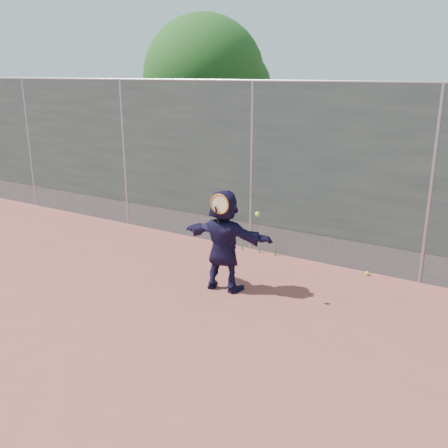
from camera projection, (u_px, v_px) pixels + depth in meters
The scene contains 7 objects.
ground at pixel (120, 326), 6.42m from camera, with size 80.00×80.00×0.00m, color #9E4C42.
player at pixel (224, 241), 7.33m from camera, with size 1.42×0.45×1.53m, color #171233.
ball_ground at pixel (367, 273), 8.03m from camera, with size 0.07×0.07×0.07m, color #BDE432.
fence at pixel (252, 164), 8.81m from camera, with size 20.00×0.06×3.03m.
swing_action at pixel (223, 206), 6.95m from camera, with size 0.75×0.14×0.51m.
tree_left at pixel (210, 80), 12.33m from camera, with size 3.15×3.00×4.53m.
weed_clump at pixel (262, 246), 8.99m from camera, with size 0.68×0.07×0.30m.
Camera 1 is at (4.15, -4.21, 3.14)m, focal length 40.00 mm.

